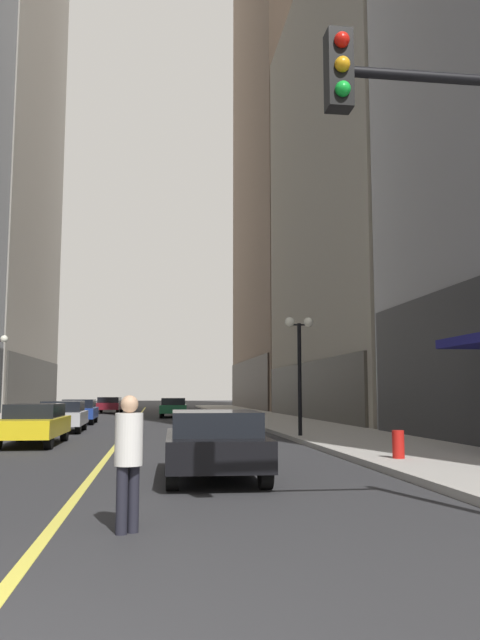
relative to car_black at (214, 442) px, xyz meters
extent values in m
plane|color=#2D2D30|center=(-2.40, 26.29, -0.72)|extent=(200.00, 200.00, 0.00)
cube|color=#ADA8A0|center=(5.85, 26.29, -0.64)|extent=(4.50, 78.00, 0.15)
cube|color=#E5D64C|center=(-2.40, 26.29, -0.71)|extent=(0.16, 70.00, 0.01)
cube|color=#3A3935|center=(-13.00, 51.29, 1.78)|extent=(0.50, 24.70, 5.00)
cube|color=#B7AD99|center=(14.14, 25.79, 14.06)|extent=(12.09, 24.00, 29.55)
cube|color=#403C35|center=(8.20, 25.79, 1.05)|extent=(0.50, 22.80, 3.55)
cube|color=gray|center=(15.03, 51.29, 36.41)|extent=(13.86, 26.00, 74.26)
cube|color=#332A23|center=(8.20, 51.29, 1.78)|extent=(0.50, 24.70, 5.00)
cube|color=black|center=(0.00, 0.06, -0.12)|extent=(1.97, 4.23, 0.55)
cube|color=black|center=(0.00, -0.15, 0.35)|extent=(1.70, 2.38, 0.50)
cylinder|color=black|center=(-0.77, 1.55, -0.40)|extent=(0.24, 0.65, 0.64)
cylinder|color=black|center=(0.85, 1.50, -0.40)|extent=(0.24, 0.65, 0.64)
cylinder|color=black|center=(-0.85, -1.38, -0.40)|extent=(0.24, 0.65, 0.64)
cylinder|color=black|center=(0.77, -1.42, -0.40)|extent=(0.24, 0.65, 0.64)
cube|color=yellow|center=(-5.05, 8.69, -0.12)|extent=(1.73, 4.62, 0.55)
cube|color=black|center=(-5.05, 8.92, 0.35)|extent=(1.52, 2.59, 0.50)
cylinder|color=black|center=(-4.30, 7.07, -0.40)|extent=(0.22, 0.64, 0.64)
cylinder|color=black|center=(-4.30, 10.30, -0.40)|extent=(0.22, 0.64, 0.64)
cylinder|color=black|center=(-5.79, 10.30, -0.40)|extent=(0.22, 0.64, 0.64)
cube|color=#B7B7BC|center=(-5.14, 15.51, -0.12)|extent=(1.96, 4.11, 0.55)
cube|color=black|center=(-5.14, 15.71, 0.35)|extent=(1.69, 2.32, 0.50)
cylinder|color=black|center=(-4.29, 14.11, -0.40)|extent=(0.24, 0.65, 0.64)
cylinder|color=black|center=(-5.90, 14.06, -0.40)|extent=(0.24, 0.65, 0.64)
cylinder|color=black|center=(-4.37, 16.95, -0.40)|extent=(0.24, 0.65, 0.64)
cylinder|color=black|center=(-5.98, 16.91, -0.40)|extent=(0.24, 0.65, 0.64)
cube|color=navy|center=(-5.31, 22.76, -0.12)|extent=(1.93, 4.18, 0.55)
cube|color=black|center=(-5.31, 22.97, 0.35)|extent=(1.66, 2.35, 0.50)
cylinder|color=black|center=(-4.48, 21.34, -0.40)|extent=(0.24, 0.65, 0.64)
cylinder|color=black|center=(-6.07, 21.30, -0.40)|extent=(0.24, 0.65, 0.64)
cylinder|color=black|center=(-4.55, 24.23, -0.40)|extent=(0.24, 0.65, 0.64)
cylinder|color=black|center=(-6.14, 24.19, -0.40)|extent=(0.24, 0.65, 0.64)
cube|color=#196038|center=(0.02, 31.49, -0.12)|extent=(1.98, 4.77, 0.55)
cube|color=black|center=(0.02, 31.26, 0.35)|extent=(1.68, 2.69, 0.50)
cylinder|color=black|center=(-0.69, 33.17, -0.40)|extent=(0.24, 0.65, 0.64)
cylinder|color=black|center=(0.87, 33.11, -0.40)|extent=(0.24, 0.65, 0.64)
cylinder|color=black|center=(-0.82, 29.88, -0.40)|extent=(0.24, 0.65, 0.64)
cylinder|color=black|center=(0.74, 29.82, -0.40)|extent=(0.24, 0.65, 0.64)
cube|color=maroon|center=(-5.03, 41.04, -0.12)|extent=(2.14, 4.28, 0.55)
cube|color=black|center=(-5.02, 41.25, 0.35)|extent=(1.82, 2.43, 0.50)
cylinder|color=black|center=(-4.24, 39.54, -0.40)|extent=(0.25, 0.65, 0.64)
cylinder|color=black|center=(-5.95, 39.62, -0.40)|extent=(0.25, 0.65, 0.64)
cylinder|color=black|center=(-4.11, 42.47, -0.40)|extent=(0.25, 0.65, 0.64)
cylinder|color=black|center=(-5.81, 42.55, -0.40)|extent=(0.25, 0.65, 0.64)
cylinder|color=black|center=(-1.53, -4.66, -0.32)|extent=(0.14, 0.14, 0.80)
cylinder|color=black|center=(-1.40, -4.57, -0.32)|extent=(0.14, 0.14, 0.80)
cylinder|color=silver|center=(-1.46, -4.62, 0.39)|extent=(0.47, 0.47, 0.63)
sphere|color=tan|center=(-1.46, -4.62, 0.82)|extent=(0.22, 0.22, 0.22)
cylinder|color=black|center=(2.40, -6.14, 4.48)|extent=(3.20, 0.12, 0.12)
cube|color=black|center=(0.80, -6.14, 4.48)|extent=(0.28, 0.24, 0.90)
sphere|color=red|center=(0.80, -6.28, 4.76)|extent=(0.17, 0.17, 0.17)
sphere|color=orange|center=(0.80, -6.28, 4.48)|extent=(0.17, 0.17, 0.17)
sphere|color=green|center=(0.80, -6.28, 4.20)|extent=(0.17, 0.17, 0.17)
sphere|color=white|center=(-8.45, 18.84, 3.53)|extent=(0.36, 0.36, 0.36)
cylinder|color=black|center=(4.00, 9.90, 1.38)|extent=(0.14, 0.14, 4.20)
cylinder|color=black|center=(4.00, 9.90, 3.43)|extent=(0.80, 0.06, 0.06)
sphere|color=white|center=(3.65, 9.90, 3.53)|extent=(0.36, 0.36, 0.36)
sphere|color=white|center=(4.35, 9.90, 3.53)|extent=(0.36, 0.36, 0.36)
cylinder|color=red|center=(4.50, 1.85, -0.32)|extent=(0.28, 0.28, 0.80)
camera|label=1|loc=(-1.13, -12.49, 0.96)|focal=35.31mm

